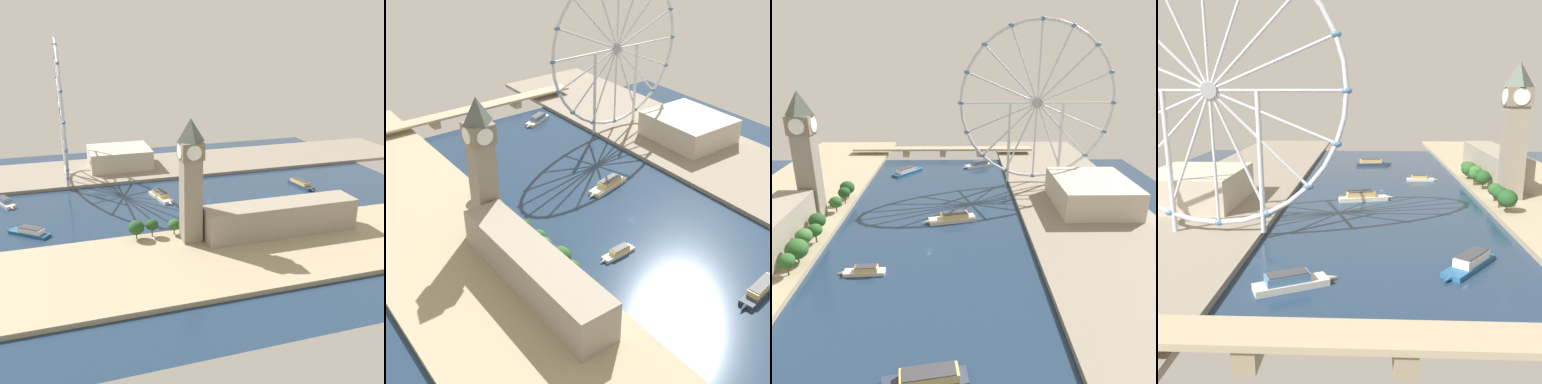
{
  "view_description": "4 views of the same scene",
  "coord_description": "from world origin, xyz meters",
  "views": [
    {
      "loc": [
        -342.36,
        120.89,
        135.0
      ],
      "look_at": [
        -3.06,
        15.53,
        8.93
      ],
      "focal_mm": 42.72,
      "sensor_mm": 36.0,
      "label": 1
    },
    {
      "loc": [
        -191.28,
        -203.45,
        180.96
      ],
      "look_at": [
        -24.41,
        22.12,
        16.93
      ],
      "focal_mm": 49.82,
      "sensor_mm": 36.0,
      "label": 2
    },
    {
      "loc": [
        17.79,
        -185.42,
        104.82
      ],
      "look_at": [
        20.9,
        52.01,
        15.54
      ],
      "focal_mm": 34.59,
      "sensor_mm": 36.0,
      "label": 3
    },
    {
      "loc": [
        9.66,
        304.38,
        68.68
      ],
      "look_at": [
        20.45,
        53.09,
        8.92
      ],
      "focal_mm": 40.53,
      "sensor_mm": 36.0,
      "label": 4
    }
  ],
  "objects": [
    {
      "name": "tour_boat_1",
      "position": [
        -30.81,
        142.98,
        2.39
      ],
      "size": [
        26.9,
        31.42,
        5.9
      ],
      "rotation": [
        0.0,
        0.0,
        0.89
      ],
      "color": "#235684",
      "rests_on": "ground_plane"
    },
    {
      "name": "tree_row_embankment",
      "position": [
        -66.04,
        18.96,
        11.05
      ],
      "size": [
        12.56,
        112.54,
        13.22
      ],
      "color": "#513823",
      "rests_on": "riverbank_left"
    },
    {
      "name": "parliament_block",
      "position": [
        -84.52,
        -22.34,
        13.97
      ],
      "size": [
        22.0,
        107.8,
        21.95
      ],
      "primitive_type": "cube",
      "color": "gray",
      "rests_on": "riverbank_left"
    },
    {
      "name": "riverbank_right",
      "position": [
        104.64,
        0.0,
        1.5
      ],
      "size": [
        90.0,
        520.0,
        3.0
      ],
      "primitive_type": "cube",
      "color": "gray",
      "rests_on": "ground_plane"
    },
    {
      "name": "ground_plane",
      "position": [
        0.0,
        0.0,
        0.0
      ],
      "size": [
        379.28,
        379.28,
        0.0
      ],
      "primitive_type": "plane",
      "color": "#1E334C"
    },
    {
      "name": "ferris_wheel",
      "position": [
        79.81,
        111.99,
        67.53
      ],
      "size": [
        125.95,
        3.2,
        127.32
      ],
      "color": "silver",
      "rests_on": "riverbank_right"
    },
    {
      "name": "tour_boat_0",
      "position": [
        6.07,
        -91.75,
        2.56
      ],
      "size": [
        34.28,
        12.19,
        6.08
      ],
      "rotation": [
        0.0,
        0.0,
        3.3
      ],
      "color": "#2D384C",
      "rests_on": "ground_plane"
    },
    {
      "name": "riverside_hall",
      "position": [
        111.15,
        57.98,
        12.61
      ],
      "size": [
        51.8,
        60.99,
        19.21
      ],
      "primitive_type": "cube",
      "color": "#BCB29E",
      "rests_on": "riverbank_right"
    },
    {
      "name": "clock_tower",
      "position": [
        -77.94,
        39.56,
        45.54
      ],
      "size": [
        15.32,
        15.32,
        81.62
      ],
      "color": "gray",
      "rests_on": "riverbank_left"
    },
    {
      "name": "tour_boat_2",
      "position": [
        36.52,
        163.8,
        2.44
      ],
      "size": [
        30.32,
        18.38,
        6.09
      ],
      "rotation": [
        0.0,
        0.0,
        3.59
      ],
      "color": "beige",
      "rests_on": "ground_plane"
    },
    {
      "name": "riverbank_left",
      "position": [
        -104.64,
        0.0,
        1.5
      ],
      "size": [
        90.0,
        520.0,
        3.0
      ],
      "primitive_type": "cube",
      "color": "tan",
      "rests_on": "ground_plane"
    },
    {
      "name": "tour_boat_4",
      "position": [
        12.92,
        38.23,
        2.5
      ],
      "size": [
        36.48,
        15.66,
        6.26
      ],
      "rotation": [
        0.0,
        0.0,
        3.38
      ],
      "color": "beige",
      "rests_on": "ground_plane"
    },
    {
      "name": "river_bridge",
      "position": [
        0.0,
        206.46,
        6.87
      ],
      "size": [
        191.28,
        13.89,
        8.87
      ],
      "color": "tan",
      "rests_on": "ground_plane"
    },
    {
      "name": "tour_boat_3",
      "position": [
        -30.55,
        -24.07,
        1.83
      ],
      "size": [
        24.3,
        6.38,
        4.62
      ],
      "rotation": [
        0.0,
        0.0,
        3.18
      ],
      "color": "beige",
      "rests_on": "ground_plane"
    }
  ]
}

